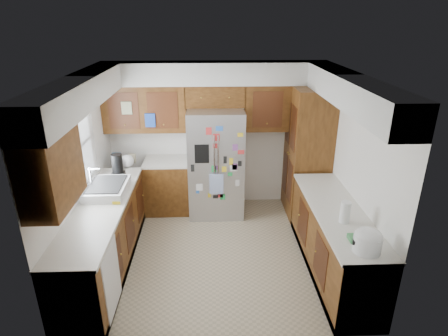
{
  "coord_description": "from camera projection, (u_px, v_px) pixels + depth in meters",
  "views": [
    {
      "loc": [
        -0.08,
        -4.55,
        3.17
      ],
      "look_at": [
        0.1,
        0.35,
        1.16
      ],
      "focal_mm": 30.0,
      "sensor_mm": 36.0,
      "label": 1
    }
  ],
  "objects": [
    {
      "name": "left_counter_run",
      "position": [
        121.0,
        226.0,
        5.23
      ],
      "size": [
        1.36,
        3.2,
        0.92
      ],
      "color": "#41240C",
      "rests_on": "ground"
    },
    {
      "name": "left_counter_clutter",
      "position": [
        121.0,
        164.0,
        5.75
      ],
      "size": [
        0.37,
        0.87,
        0.38
      ],
      "color": "black",
      "rests_on": "left_counter_run"
    },
    {
      "name": "room_shell",
      "position": [
        209.0,
        122.0,
        5.06
      ],
      "size": [
        3.64,
        3.24,
        2.52
      ],
      "color": "white",
      "rests_on": "ground"
    },
    {
      "name": "rice_cooker",
      "position": [
        368.0,
        240.0,
        3.79
      ],
      "size": [
        0.3,
        0.28,
        0.25
      ],
      "color": "white",
      "rests_on": "right_counter_run"
    },
    {
      "name": "right_counter_run",
      "position": [
        333.0,
        243.0,
        4.87
      ],
      "size": [
        0.63,
        2.25,
        0.92
      ],
      "color": "#41240C",
      "rests_on": "ground"
    },
    {
      "name": "fridge",
      "position": [
        216.0,
        163.0,
        6.19
      ],
      "size": [
        0.9,
        0.79,
        1.8
      ],
      "color": "#A5A5AA",
      "rests_on": "ground"
    },
    {
      "name": "floor",
      "position": [
        218.0,
        251.0,
        5.42
      ],
      "size": [
        3.6,
        3.6,
        0.0
      ],
      "primitive_type": "plane",
      "color": "tan",
      "rests_on": "ground"
    },
    {
      "name": "pantry",
      "position": [
        307.0,
        153.0,
        6.12
      ],
      "size": [
        0.6,
        0.9,
        2.15
      ],
      "primitive_type": "cube",
      "color": "#41240C",
      "rests_on": "ground"
    },
    {
      "name": "sink_assembly",
      "position": [
        107.0,
        188.0,
        5.08
      ],
      "size": [
        0.52,
        0.71,
        0.37
      ],
      "color": "white",
      "rests_on": "left_counter_run"
    },
    {
      "name": "paper_towel",
      "position": [
        345.0,
        212.0,
        4.33
      ],
      "size": [
        0.12,
        0.12,
        0.26
      ],
      "primitive_type": "cylinder",
      "color": "white",
      "rests_on": "right_counter_run"
    },
    {
      "name": "fridge_top_items",
      "position": [
        214.0,
        76.0,
        5.84
      ],
      "size": [
        0.78,
        0.3,
        0.3
      ],
      "color": "#101CAB",
      "rests_on": "bridge_cabinet"
    },
    {
      "name": "bridge_cabinet",
      "position": [
        215.0,
        95.0,
        5.99
      ],
      "size": [
        0.96,
        0.34,
        0.35
      ],
      "primitive_type": "cube",
      "color": "#41240C",
      "rests_on": "fridge"
    }
  ]
}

